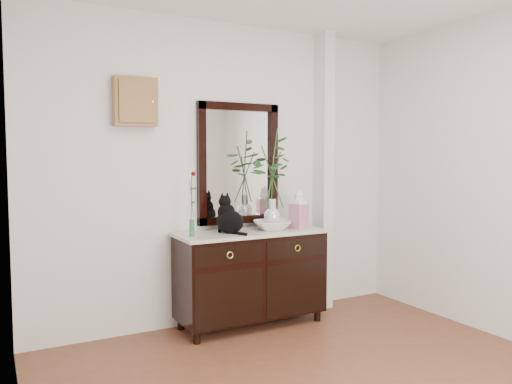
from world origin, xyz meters
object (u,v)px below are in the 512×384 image
cat (230,214)px  lotus_bowl (272,225)px  ginger_jar (299,209)px  sideboard (251,273)px

cat → lotus_bowl: (0.42, 0.00, -0.12)m
cat → lotus_bowl: cat is taller
cat → ginger_jar: ginger_jar is taller
cat → lotus_bowl: size_ratio=0.99×
sideboard → cat: cat is taller
lotus_bowl → ginger_jar: size_ratio=0.92×
sideboard → cat: (-0.22, -0.03, 0.54)m
sideboard → lotus_bowl: bearing=-8.3°
cat → lotus_bowl: bearing=-19.1°
sideboard → ginger_jar: ginger_jar is taller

